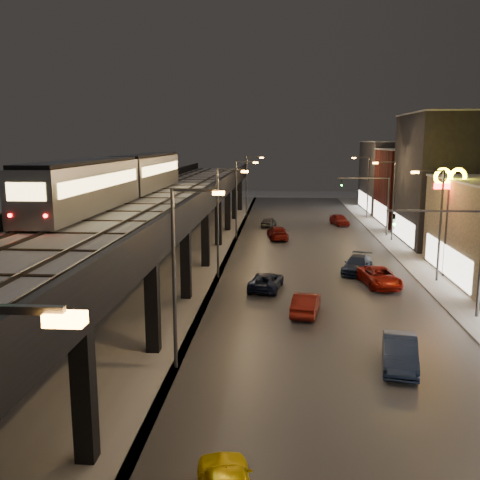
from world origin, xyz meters
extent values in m
cube|color=#46474D|center=(7.50, 35.00, 0.03)|extent=(17.00, 120.00, 0.06)
cube|color=#9FA1A8|center=(17.50, 35.00, 0.07)|extent=(4.00, 120.00, 0.14)
cube|color=#9FA1A8|center=(-6.00, 35.00, 0.03)|extent=(11.00, 120.00, 0.06)
cube|color=black|center=(-6.00, 32.00, 5.80)|extent=(9.00, 100.00, 1.00)
cube|color=black|center=(-2.30, 5.00, 2.65)|extent=(0.70, 0.70, 5.30)
cube|color=black|center=(-9.70, 15.00, 2.65)|extent=(0.70, 0.70, 5.30)
cube|color=black|center=(-2.30, 15.00, 2.65)|extent=(0.70, 0.70, 5.30)
cube|color=black|center=(-6.00, 15.00, 5.15)|extent=(8.00, 0.60, 0.50)
cube|color=black|center=(-9.70, 25.00, 2.65)|extent=(0.70, 0.70, 5.30)
cube|color=black|center=(-2.30, 25.00, 2.65)|extent=(0.70, 0.70, 5.30)
cube|color=black|center=(-6.00, 25.00, 5.15)|extent=(8.00, 0.60, 0.50)
cube|color=black|center=(-9.70, 35.00, 2.65)|extent=(0.70, 0.70, 5.30)
cube|color=black|center=(-2.30, 35.00, 2.65)|extent=(0.70, 0.70, 5.30)
cube|color=black|center=(-6.00, 35.00, 5.15)|extent=(8.00, 0.60, 0.50)
cube|color=black|center=(-9.70, 45.00, 2.65)|extent=(0.70, 0.70, 5.30)
cube|color=black|center=(-2.30, 45.00, 2.65)|extent=(0.70, 0.70, 5.30)
cube|color=black|center=(-6.00, 45.00, 5.15)|extent=(8.00, 0.60, 0.50)
cube|color=black|center=(-9.70, 55.00, 2.65)|extent=(0.70, 0.70, 5.30)
cube|color=black|center=(-2.30, 55.00, 2.65)|extent=(0.70, 0.70, 5.30)
cube|color=black|center=(-6.00, 55.00, 5.15)|extent=(8.00, 0.60, 0.50)
cube|color=black|center=(-9.70, 65.00, 2.65)|extent=(0.70, 0.70, 5.30)
cube|color=black|center=(-2.30, 65.00, 2.65)|extent=(0.70, 0.70, 5.30)
cube|color=black|center=(-6.00, 65.00, 5.15)|extent=(8.00, 0.60, 0.50)
cube|color=black|center=(-9.70, 75.00, 2.65)|extent=(0.70, 0.70, 5.30)
cube|color=black|center=(-2.30, 75.00, 2.65)|extent=(0.70, 0.70, 5.30)
cube|color=black|center=(-6.00, 75.00, 5.15)|extent=(8.00, 0.60, 0.50)
cube|color=#B2B7C1|center=(-6.00, 32.00, 6.38)|extent=(8.40, 100.00, 0.16)
cube|color=#332D28|center=(-9.22, 32.00, 6.54)|extent=(0.08, 98.00, 0.16)
cube|color=#332D28|center=(-7.78, 32.00, 6.54)|extent=(0.08, 98.00, 0.16)
cube|color=#332D28|center=(-4.72, 32.00, 6.54)|extent=(0.08, 98.00, 0.16)
cube|color=#332D28|center=(-3.28, 32.00, 6.54)|extent=(0.08, 98.00, 0.16)
cube|color=black|center=(-6.00, 18.00, 6.49)|extent=(7.80, 0.24, 0.06)
cube|color=black|center=(-6.00, 34.00, 6.49)|extent=(7.80, 0.24, 0.06)
cube|color=black|center=(-6.00, 50.00, 6.49)|extent=(7.80, 0.24, 0.06)
cube|color=black|center=(-6.00, 66.00, 6.49)|extent=(7.80, 0.24, 0.06)
cube|color=black|center=(-1.65, 32.00, 6.85)|extent=(0.30, 100.00, 1.10)
cube|color=black|center=(-10.35, 32.00, 6.85)|extent=(0.30, 100.00, 1.10)
cube|color=white|center=(17.95, 32.00, 1.60)|extent=(0.10, 12.00, 2.40)
cube|color=#24242A|center=(24.00, 48.00, 7.00)|extent=(12.00, 13.00, 14.00)
cube|color=white|center=(17.95, 48.00, 1.60)|extent=(0.10, 10.40, 2.40)
cube|color=#B2B7C1|center=(24.00, 48.00, 14.08)|extent=(12.20, 13.20, 0.16)
cube|color=#4E1B1A|center=(24.00, 62.00, 5.00)|extent=(12.00, 12.00, 10.00)
cube|color=white|center=(17.95, 62.00, 1.60)|extent=(0.10, 9.60, 2.40)
cube|color=#B2B7C1|center=(24.00, 62.00, 10.08)|extent=(12.20, 12.20, 0.16)
cube|color=#313135|center=(24.00, 76.00, 5.50)|extent=(12.00, 16.00, 11.00)
cube|color=white|center=(17.95, 76.00, 1.60)|extent=(0.10, 12.80, 2.40)
cube|color=#B2B7C1|center=(24.00, 76.00, 11.08)|extent=(12.20, 16.20, 0.16)
cube|color=orange|center=(1.50, -5.00, 8.78)|extent=(0.55, 0.28, 0.18)
cylinder|color=#38383A|center=(-0.70, 13.00, 4.50)|extent=(0.18, 0.18, 9.00)
cube|color=#38383A|center=(0.40, 13.00, 8.90)|extent=(2.20, 0.12, 0.12)
cube|color=orange|center=(1.50, 13.00, 8.78)|extent=(0.55, 0.28, 0.18)
cylinder|color=#38383A|center=(-0.70, 31.00, 4.50)|extent=(0.18, 0.18, 9.00)
cube|color=#38383A|center=(0.40, 31.00, 8.90)|extent=(2.20, 0.12, 0.12)
cube|color=orange|center=(1.50, 31.00, 8.78)|extent=(0.55, 0.28, 0.18)
cylinder|color=#38383A|center=(17.00, 31.00, 4.50)|extent=(0.18, 0.18, 9.00)
cube|color=#38383A|center=(15.90, 31.00, 8.90)|extent=(2.20, 0.12, 0.12)
cube|color=orange|center=(14.80, 31.00, 8.78)|extent=(0.55, 0.28, 0.18)
cylinder|color=#38383A|center=(-0.70, 49.00, 4.50)|extent=(0.18, 0.18, 9.00)
cube|color=#38383A|center=(0.40, 49.00, 8.90)|extent=(2.20, 0.12, 0.12)
cube|color=orange|center=(1.50, 49.00, 8.78)|extent=(0.55, 0.28, 0.18)
cylinder|color=#38383A|center=(17.00, 49.00, 4.50)|extent=(0.18, 0.18, 9.00)
cube|color=#38383A|center=(15.90, 49.00, 8.90)|extent=(2.20, 0.12, 0.12)
cube|color=orange|center=(14.80, 49.00, 8.78)|extent=(0.55, 0.28, 0.18)
cylinder|color=#38383A|center=(-0.70, 67.00, 4.50)|extent=(0.18, 0.18, 9.00)
cube|color=#38383A|center=(0.40, 67.00, 8.90)|extent=(2.20, 0.12, 0.12)
cube|color=orange|center=(1.50, 67.00, 8.78)|extent=(0.55, 0.28, 0.18)
cylinder|color=#38383A|center=(17.00, 67.00, 4.50)|extent=(0.18, 0.18, 9.00)
cube|color=#38383A|center=(15.90, 67.00, 8.90)|extent=(2.20, 0.12, 0.12)
cube|color=orange|center=(14.80, 67.00, 8.78)|extent=(0.55, 0.28, 0.18)
cube|color=#38383A|center=(14.00, 22.00, 6.90)|extent=(6.00, 0.12, 0.12)
imported|color=black|center=(11.50, 22.00, 6.40)|extent=(0.20, 0.16, 1.00)
sphere|color=#0CFF26|center=(11.50, 21.85, 6.15)|extent=(0.18, 0.18, 0.18)
cylinder|color=#38383A|center=(17.00, 52.00, 3.50)|extent=(0.20, 0.20, 7.00)
cube|color=#38383A|center=(14.00, 52.00, 6.90)|extent=(6.00, 0.12, 0.12)
imported|color=black|center=(11.50, 52.00, 6.40)|extent=(0.20, 0.16, 1.00)
sphere|color=#0CFF26|center=(11.50, 51.85, 6.15)|extent=(0.18, 0.18, 0.18)
cube|color=gray|center=(-8.50, 22.62, 8.17)|extent=(2.73, 16.45, 3.10)
cube|color=black|center=(-8.50, 22.62, 9.84)|extent=(2.44, 15.98, 0.24)
cube|color=#FFD27A|center=(-9.87, 22.62, 8.59)|extent=(0.05, 15.04, 0.85)
cube|color=#FFD27A|center=(-7.13, 22.62, 8.59)|extent=(0.05, 15.04, 0.85)
cube|color=gray|center=(-8.50, 39.66, 8.17)|extent=(2.73, 16.45, 3.10)
cube|color=black|center=(-8.50, 39.66, 9.84)|extent=(2.44, 15.98, 0.24)
cube|color=#FFD27A|center=(-9.87, 39.66, 8.59)|extent=(0.05, 15.04, 0.85)
cube|color=#FFD27A|center=(-7.13, 39.66, 8.59)|extent=(0.05, 15.04, 0.85)
cube|color=#FFD27A|center=(-8.50, 14.39, 8.64)|extent=(2.07, 0.05, 0.94)
sphere|color=#FF0C0C|center=(-9.44, 14.37, 7.42)|extent=(0.19, 0.19, 0.19)
sphere|color=#FF0C0C|center=(-7.56, 14.37, 7.42)|extent=(0.19, 0.19, 0.19)
imported|color=maroon|center=(6.13, 21.86, 0.72)|extent=(2.23, 4.56, 1.44)
imported|color=black|center=(3.38, 27.59, 0.65)|extent=(2.86, 4.97, 1.31)
imported|color=#670F0A|center=(4.08, 48.89, 0.74)|extent=(2.74, 5.32, 1.48)
imported|color=#414142|center=(2.84, 57.86, 0.65)|extent=(2.27, 4.03, 1.30)
imported|color=#172342|center=(10.42, 13.87, 0.77)|extent=(2.40, 4.89, 1.54)
imported|color=maroon|center=(12.14, 29.23, 0.72)|extent=(3.18, 5.51, 1.44)
imported|color=#15213D|center=(11.01, 33.39, 0.72)|extent=(3.52, 5.37, 1.45)
imported|color=maroon|center=(12.30, 60.11, 0.73)|extent=(2.66, 4.54, 1.45)
cylinder|color=#38383A|center=(18.00, 32.63, 3.66)|extent=(0.24, 0.24, 7.33)
cube|color=#FF0C0C|center=(18.00, 32.63, 7.60)|extent=(2.56, 0.25, 0.46)
torus|color=#F4DB00|center=(17.40, 32.63, 8.33)|extent=(1.51, 0.57, 1.48)
torus|color=#F4DB00|center=(18.60, 32.63, 8.33)|extent=(1.51, 0.57, 1.48)
camera|label=1|loc=(4.41, -11.75, 11.17)|focal=40.00mm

